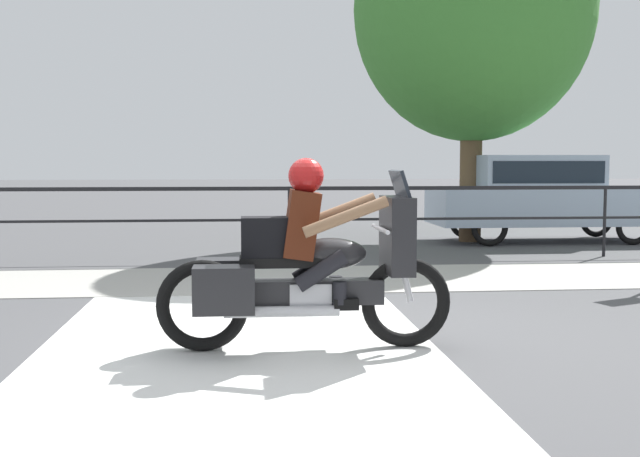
% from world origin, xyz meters
% --- Properties ---
extents(ground_plane, '(120.00, 120.00, 0.00)m').
position_xyz_m(ground_plane, '(0.00, 0.00, 0.00)').
color(ground_plane, '#4C4C4F').
extents(sidewalk_band, '(44.00, 2.40, 0.01)m').
position_xyz_m(sidewalk_band, '(0.00, 3.40, 0.01)').
color(sidewalk_band, '#A8A59E').
rests_on(sidewalk_band, ground).
extents(crosswalk_band, '(3.28, 6.00, 0.01)m').
position_xyz_m(crosswalk_band, '(-0.76, -0.20, 0.00)').
color(crosswalk_band, silver).
rests_on(crosswalk_band, ground).
extents(fence_railing, '(36.00, 0.05, 1.15)m').
position_xyz_m(fence_railing, '(0.00, 5.44, 0.90)').
color(fence_railing, black).
rests_on(fence_railing, ground).
extents(motorcycle, '(2.42, 0.76, 1.57)m').
position_xyz_m(motorcycle, '(-0.21, -0.49, 0.70)').
color(motorcycle, black).
rests_on(motorcycle, ground).
extents(parked_car, '(4.38, 1.70, 1.65)m').
position_xyz_m(parked_car, '(4.98, 7.88, 0.93)').
color(parked_car, '#9EB2C6').
rests_on(parked_car, ground).
extents(tree_behind_sign, '(4.51, 4.51, 6.87)m').
position_xyz_m(tree_behind_sign, '(3.63, 8.06, 4.38)').
color(tree_behind_sign, brown).
rests_on(tree_behind_sign, ground).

